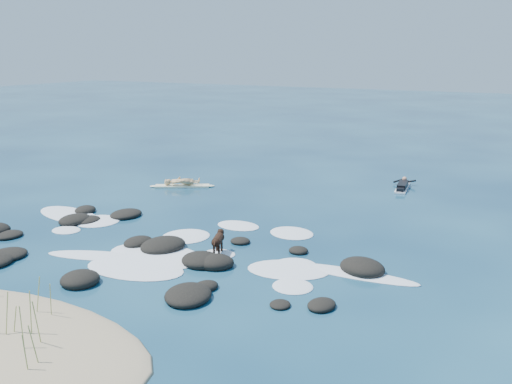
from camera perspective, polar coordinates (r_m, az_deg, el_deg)
The scene contains 6 objects.
ground at distance 20.59m, azimuth -6.68°, elevation -4.64°, with size 160.00×160.00×0.00m, color #0A2642.
reef_rocks at distance 19.44m, azimuth -12.29°, elevation -5.68°, with size 14.81×7.81×0.55m.
breaking_foam at distance 19.72m, azimuth -7.90°, elevation -5.50°, with size 16.26×7.54×0.12m.
standing_surfer_rig at distance 28.09m, azimuth -7.43°, elevation 1.92°, with size 2.91×1.84×1.82m.
paddling_surfer_rig at distance 28.52m, azimuth 14.45°, elevation 0.60°, with size 1.12×2.53×0.44m.
dog at distance 18.77m, azimuth -3.80°, elevation -4.75°, with size 0.58×1.20×0.79m.
Camera 1 is at (11.19, -15.98, 6.57)m, focal length 40.00 mm.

